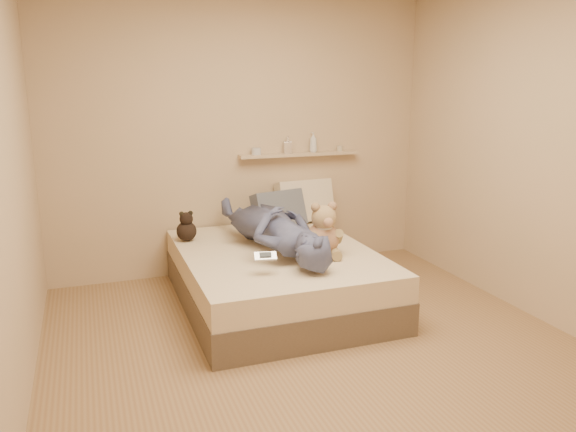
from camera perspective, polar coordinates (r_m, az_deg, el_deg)
name	(u,v)px	position (r m, az deg, el deg)	size (l,w,h in m)	color
room	(324,161)	(3.52, 3.63, 5.62)	(3.80, 3.80, 3.80)	olive
bed	(276,277)	(4.62, -1.19, -6.20)	(1.50, 1.90, 0.45)	brown
game_console	(265,256)	(3.95, -2.31, -4.08)	(0.17, 0.09, 0.05)	silver
teddy_bear	(323,234)	(4.37, 3.61, -1.81)	(0.36, 0.34, 0.43)	#A7785B
dark_plush	(186,228)	(4.87, -10.28, -1.21)	(0.17, 0.17, 0.26)	black
pillow_cream	(305,201)	(5.45, 1.70, 1.50)	(0.55, 0.16, 0.40)	beige
pillow_grey	(279,210)	(5.22, -0.92, 0.63)	(0.50, 0.14, 0.34)	slate
person	(274,227)	(4.53, -1.45, -1.13)	(0.57, 1.57, 0.37)	#484D71
wall_shelf	(300,154)	(5.44, 1.19, 6.29)	(1.20, 0.12, 0.03)	tan
shelf_bottles	(296,145)	(5.41, 0.78, 7.21)	(0.94, 0.10, 0.19)	silver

